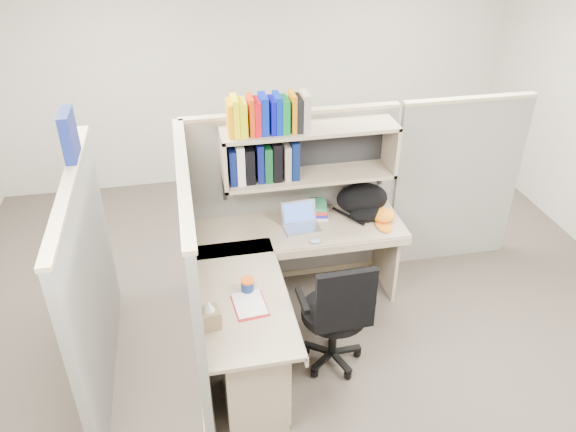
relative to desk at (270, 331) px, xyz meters
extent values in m
plane|color=#39332C|center=(0.41, 0.29, -0.44)|extent=(6.00, 6.00, 0.00)
plane|color=#ADA79C|center=(0.41, 3.29, 0.91)|extent=(6.00, 0.00, 6.00)
cube|color=slate|center=(0.41, 1.19, 0.36)|extent=(1.80, 0.06, 1.60)
cube|color=tan|center=(0.41, 1.19, 1.18)|extent=(1.80, 0.08, 0.03)
cube|color=slate|center=(-0.49, 0.29, 0.36)|extent=(0.06, 1.80, 1.60)
cube|color=tan|center=(-0.49, 0.29, 1.18)|extent=(0.08, 1.80, 0.03)
cube|color=slate|center=(-1.19, 0.29, 0.36)|extent=(0.06, 1.80, 1.60)
cube|color=slate|center=(1.96, 1.19, 0.36)|extent=(1.20, 0.06, 1.60)
cube|color=navy|center=(-1.19, 0.64, 1.35)|extent=(0.07, 0.27, 0.32)
cube|color=white|center=(-0.46, 0.44, 0.76)|extent=(0.00, 0.21, 0.28)
cube|color=gray|center=(0.51, 0.99, 1.11)|extent=(1.40, 0.34, 0.03)
cube|color=gray|center=(0.51, 0.99, 0.70)|extent=(1.40, 0.34, 0.03)
cube|color=gray|center=(-0.18, 0.99, 0.90)|extent=(0.03, 0.34, 0.44)
cube|color=gray|center=(1.19, 0.99, 0.90)|extent=(0.03, 0.34, 0.44)
cube|color=black|center=(0.51, 1.15, 0.90)|extent=(1.38, 0.01, 0.41)
cube|color=orange|center=(-0.11, 0.97, 1.25)|extent=(0.03, 0.20, 0.26)
cube|color=#F5DF05|center=(-0.07, 0.97, 1.27)|extent=(0.05, 0.20, 0.29)
cube|color=#D4DD04|center=(-0.02, 0.97, 1.25)|extent=(0.06, 0.20, 0.26)
cube|color=red|center=(0.05, 0.97, 1.27)|extent=(0.04, 0.20, 0.29)
cube|color=red|center=(0.09, 0.97, 1.25)|extent=(0.05, 0.20, 0.26)
cube|color=#051A9E|center=(0.14, 0.97, 1.27)|extent=(0.06, 0.20, 0.29)
cube|color=#0505A5|center=(0.21, 0.97, 1.25)|extent=(0.04, 0.20, 0.26)
cube|color=#041D93|center=(0.25, 0.97, 1.27)|extent=(0.04, 0.20, 0.29)
cube|color=#086C27|center=(0.30, 0.97, 1.25)|extent=(0.06, 0.20, 0.26)
cube|color=#CB6F04|center=(0.36, 0.97, 1.27)|extent=(0.04, 0.20, 0.29)
cube|color=black|center=(0.41, 0.97, 1.25)|extent=(0.05, 0.20, 0.26)
cube|color=tan|center=(0.46, 0.97, 1.27)|extent=(0.06, 0.20, 0.29)
cube|color=#07124D|center=(-0.11, 1.01, 0.86)|extent=(0.05, 0.24, 0.29)
cube|color=silver|center=(-0.05, 1.01, 0.87)|extent=(0.06, 0.24, 0.32)
cube|color=black|center=(0.02, 1.01, 0.86)|extent=(0.07, 0.24, 0.29)
cube|color=#070D4F|center=(0.10, 1.01, 0.87)|extent=(0.05, 0.24, 0.32)
cube|color=#09401C|center=(0.17, 1.01, 0.86)|extent=(0.06, 0.24, 0.29)
cube|color=black|center=(0.24, 1.01, 0.87)|extent=(0.07, 0.24, 0.32)
cube|color=gray|center=(0.32, 1.01, 0.86)|extent=(0.05, 0.24, 0.29)
cube|color=#061545|center=(0.38, 1.01, 0.87)|extent=(0.06, 0.24, 0.32)
cube|color=gray|center=(0.41, 0.86, 0.28)|extent=(1.74, 0.60, 0.03)
cube|color=gray|center=(-0.16, 0.09, 0.28)|extent=(0.60, 1.34, 0.03)
cube|color=gray|center=(0.41, 0.56, 0.24)|extent=(1.74, 0.02, 0.07)
cube|color=gray|center=(0.14, 0.09, 0.24)|extent=(0.02, 1.34, 0.07)
cube|color=gray|center=(-0.16, -0.26, -0.10)|extent=(0.40, 0.55, 0.68)
cube|color=tan|center=(0.05, -0.26, 0.10)|extent=(0.02, 0.50, 0.16)
cube|color=tan|center=(0.05, -0.26, -0.08)|extent=(0.02, 0.50, 0.16)
cube|color=tan|center=(0.05, -0.26, -0.30)|extent=(0.02, 0.50, 0.22)
cube|color=#B2B2B7|center=(0.06, -0.26, 0.10)|extent=(0.01, 0.12, 0.01)
cube|color=gray|center=(1.21, 0.89, -0.09)|extent=(0.03, 0.55, 0.70)
cylinder|color=navy|center=(-0.13, 0.13, 0.33)|extent=(0.09, 0.09, 0.08)
cylinder|color=#D84E14|center=(-0.13, 0.13, 0.38)|extent=(0.10, 0.10, 0.02)
ellipsoid|color=#88A3C1|center=(0.48, 0.61, 0.31)|extent=(0.10, 0.07, 0.03)
cylinder|color=white|center=(0.43, 1.01, 0.35)|extent=(0.08, 0.08, 0.11)
cylinder|color=black|center=(0.49, 0.04, 0.06)|extent=(0.49, 0.49, 0.07)
cube|color=black|center=(0.50, -0.18, 0.34)|extent=(0.42, 0.06, 0.49)
cylinder|color=black|center=(0.49, 0.04, -0.14)|extent=(0.06, 0.06, 0.42)
cylinder|color=black|center=(0.49, 0.04, -0.39)|extent=(0.46, 0.46, 0.11)
cube|color=black|center=(0.25, 0.03, 0.22)|extent=(0.05, 0.28, 0.04)
cube|color=black|center=(0.73, 0.04, 0.22)|extent=(0.05, 0.28, 0.04)
camera|label=1|loc=(-0.47, -2.97, 2.82)|focal=35.00mm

